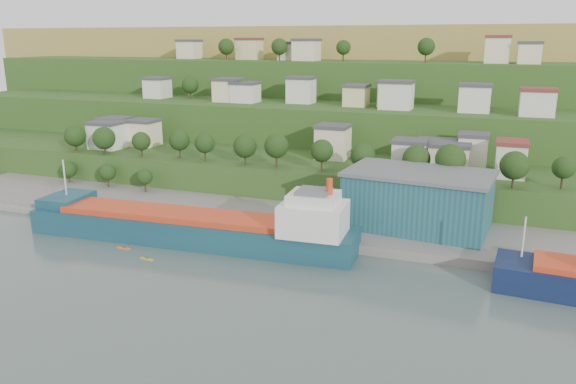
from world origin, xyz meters
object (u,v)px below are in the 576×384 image
at_px(cargo_ship_near, 199,229).
at_px(warehouse, 418,199).
at_px(caravan, 71,197).
at_px(kayak_orange, 124,248).

height_order(cargo_ship_near, warehouse, cargo_ship_near).
relative_size(warehouse, caravan, 4.89).
distance_m(cargo_ship_near, warehouse, 48.55).
xyz_separation_m(cargo_ship_near, caravan, (-44.53, 11.87, -0.25)).
distance_m(caravan, kayak_orange, 37.65).
xyz_separation_m(caravan, kayak_orange, (31.39, -20.63, -2.54)).
relative_size(cargo_ship_near, warehouse, 2.26).
bearing_deg(warehouse, kayak_orange, -146.24).
relative_size(caravan, kayak_orange, 2.22).
bearing_deg(kayak_orange, cargo_ship_near, 32.58).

